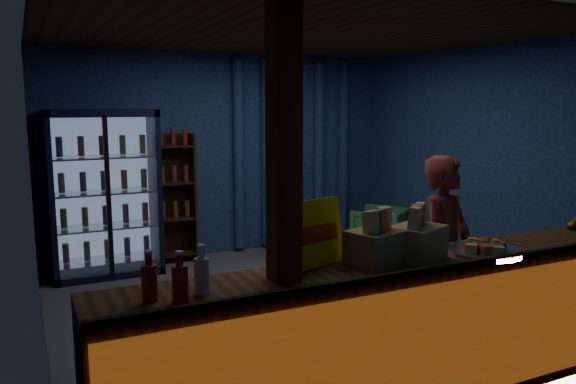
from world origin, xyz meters
name	(u,v)px	position (x,y,z in m)	size (l,w,h in m)	color
ground	(298,304)	(0.00, 0.00, 0.00)	(4.60, 4.60, 0.00)	#515154
room_walls	(298,146)	(0.00, 0.00, 1.57)	(4.60, 4.60, 4.60)	navy
counter	(425,326)	(0.00, -1.91, 0.48)	(4.40, 0.57, 0.99)	brown
support_post	(284,221)	(-1.05, -1.90, 1.30)	(0.16, 0.16, 2.60)	maroon
beverage_cooler	(104,194)	(-1.55, 1.92, 0.93)	(1.20, 0.62, 1.90)	black
bottle_shelf	(174,199)	(-0.70, 2.06, 0.79)	(0.50, 0.28, 1.60)	#341D10
curtain_folds	(293,153)	(1.00, 2.14, 1.30)	(1.74, 0.14, 2.50)	navy
framed_picture	(285,120)	(0.85, 2.10, 1.75)	(0.36, 0.04, 0.28)	gold
shopkeeper	(445,254)	(0.60, -1.40, 0.78)	(0.57, 0.38, 1.57)	maroon
green_chair	(380,229)	(1.90, 1.34, 0.30)	(0.63, 0.65, 0.59)	#50A158
side_table	(302,239)	(0.77, 1.42, 0.27)	(0.70, 0.61, 0.64)	#341D10
yellow_sign	(310,234)	(-0.80, -1.75, 1.16)	(0.54, 0.24, 0.42)	yellow
soda_bottles	(177,279)	(-1.70, -1.96, 1.06)	(0.36, 0.16, 0.27)	red
snack_box_left	(376,244)	(-0.38, -1.86, 1.08)	(0.40, 0.36, 0.36)	tan
snack_box_centre	(417,240)	(-0.06, -1.88, 1.08)	(0.42, 0.39, 0.36)	tan
pastry_tray	(484,250)	(0.43, -1.98, 0.98)	(0.50, 0.50, 0.08)	silver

